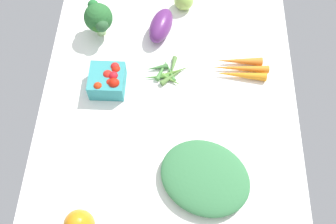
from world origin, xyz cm
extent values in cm
cube|color=white|center=(0.00, 0.00, 1.00)|extent=(104.00, 76.00, 2.00)
cone|color=orange|center=(19.25, -21.36, 3.37)|extent=(2.81, 14.28, 2.75)
cone|color=orange|center=(16.65, -21.47, 3.22)|extent=(2.62, 17.82, 2.45)
cone|color=orange|center=(14.11, -21.57, 3.33)|extent=(3.58, 15.76, 2.67)
ellipsoid|color=#5D276A|center=(30.84, 3.55, 5.37)|extent=(15.07, 10.15, 6.73)
cube|color=teal|center=(9.23, 18.46, 4.99)|extent=(10.33, 10.33, 5.98)
sphere|color=red|center=(11.68, 15.81, 7.20)|extent=(3.03, 3.03, 3.03)
sphere|color=red|center=(5.61, 20.41, 7.53)|extent=(2.57, 2.57, 2.57)
sphere|color=red|center=(12.57, 16.19, 7.54)|extent=(2.75, 2.75, 2.75)
sphere|color=red|center=(9.78, 18.02, 7.21)|extent=(3.17, 3.17, 3.17)
sphere|color=red|center=(9.22, 16.28, 7.68)|extent=(2.82, 2.82, 2.82)
sphere|color=red|center=(7.07, 17.01, 7.19)|extent=(2.71, 2.71, 2.71)
sphere|color=red|center=(6.69, 15.83, 7.76)|extent=(3.26, 3.26, 3.26)
cone|color=#43793C|center=(16.03, 4.16, 2.88)|extent=(3.31, 7.25, 1.75)
cone|color=#45843C|center=(15.14, 0.26, 2.63)|extent=(7.39, 4.00, 1.26)
cone|color=#507E2D|center=(15.03, -1.83, 2.66)|extent=(5.19, 9.26, 1.33)
cone|color=#547C38|center=(13.44, -1.03, 2.84)|extent=(7.47, 8.17, 1.68)
cone|color=#498834|center=(12.73, 4.18, 2.70)|extent=(2.15, 8.19, 1.41)
cone|color=#599036|center=(11.75, -0.69, 2.76)|extent=(4.86, 6.78, 1.52)
cone|color=#527E3B|center=(16.64, -0.83, 2.80)|extent=(7.49, 2.68, 1.60)
cone|color=#477F3C|center=(15.57, 2.42, 2.80)|extent=(8.22, 4.30, 1.61)
cylinder|color=#A5C482|center=(29.88, 23.09, 3.94)|extent=(3.07, 3.07, 3.89)
sphere|color=#27622D|center=(29.88, 23.09, 9.28)|extent=(9.04, 9.04, 9.04)
sphere|color=#2A6825|center=(33.38, 24.03, 9.58)|extent=(3.12, 3.12, 3.12)
sphere|color=#2A682A|center=(32.92, 21.12, 9.10)|extent=(2.89, 2.89, 2.89)
sphere|color=#2E6A25|center=(26.27, 23.18, 8.78)|extent=(2.91, 2.91, 2.91)
sphere|color=#2E5B34|center=(26.59, 21.61, 9.52)|extent=(4.27, 4.27, 4.27)
sphere|color=#24692F|center=(33.07, 24.81, 11.23)|extent=(3.51, 3.51, 3.51)
ellipsoid|color=#377745|center=(-19.22, -10.52, 4.32)|extent=(28.92, 30.67, 4.64)
sphere|color=#93BC50|center=(42.23, -3.60, 5.30)|extent=(6.60, 6.60, 6.60)
camera|label=1|loc=(-52.79, -2.15, 101.77)|focal=41.40mm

